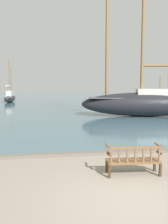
% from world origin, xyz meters
% --- Properties ---
extents(ground_plane, '(160.00, 160.00, 0.00)m').
position_xyz_m(ground_plane, '(0.00, 0.00, 0.00)').
color(ground_plane, gray).
extents(harbor_water, '(100.00, 80.00, 0.08)m').
position_xyz_m(harbor_water, '(0.00, 44.00, 0.04)').
color(harbor_water, '#476670').
rests_on(harbor_water, ground).
extents(quay_edge_kerb, '(40.00, 0.30, 0.12)m').
position_xyz_m(quay_edge_kerb, '(0.00, 3.85, 0.06)').
color(quay_edge_kerb, '#675F54').
rests_on(quay_edge_kerb, ground).
extents(park_bench, '(1.63, 0.61, 0.92)m').
position_xyz_m(park_bench, '(0.56, 1.56, 0.47)').
color(park_bench, '#3D2A19').
rests_on(park_bench, ground).
extents(sailboat_nearest_starboard, '(10.83, 4.63, 12.96)m').
position_xyz_m(sailboat_nearest_starboard, '(6.07, 14.41, 1.31)').
color(sailboat_nearest_starboard, black).
rests_on(sailboat_nearest_starboard, harbor_water).
extents(sailboat_far_port, '(1.47, 5.77, 6.32)m').
position_xyz_m(sailboat_far_port, '(-7.70, 33.64, 0.76)').
color(sailboat_far_port, black).
rests_on(sailboat_far_port, harbor_water).
extents(channel_buoy, '(0.56, 0.56, 1.26)m').
position_xyz_m(channel_buoy, '(5.57, 15.47, 0.37)').
color(channel_buoy, red).
rests_on(channel_buoy, harbor_water).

